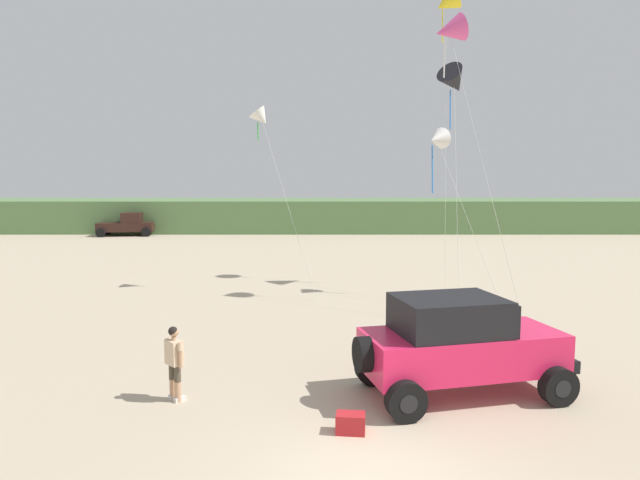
# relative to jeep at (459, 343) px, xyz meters

# --- Properties ---
(dune_ridge) EXTENTS (90.00, 9.61, 2.90)m
(dune_ridge) POSITION_rel_jeep_xyz_m (2.13, 41.02, 0.25)
(dune_ridge) COLOR #567A47
(dune_ridge) RESTS_ON ground_plane
(jeep) EXTENTS (5.02, 3.30, 2.26)m
(jeep) POSITION_rel_jeep_xyz_m (0.00, 0.00, 0.00)
(jeep) COLOR #EA2151
(jeep) RESTS_ON ground_plane
(person_watching) EXTENTS (0.47, 0.48, 1.67)m
(person_watching) POSITION_rel_jeep_xyz_m (-6.31, -0.31, -0.26)
(person_watching) COLOR tan
(person_watching) RESTS_ON ground_plane
(cooler_box) EXTENTS (0.60, 0.42, 0.38)m
(cooler_box) POSITION_rel_jeep_xyz_m (-2.54, -1.88, -1.01)
(cooler_box) COLOR #B21E23
(cooler_box) RESTS_ON ground_plane
(distant_pickup) EXTENTS (4.81, 2.91, 1.98)m
(distant_pickup) POSITION_rel_jeep_xyz_m (-19.67, 35.37, -0.26)
(distant_pickup) COLOR black
(distant_pickup) RESTS_ON ground_plane
(kite_red_delta) EXTENTS (2.34, 5.21, 11.10)m
(kite_red_delta) POSITION_rel_jeep_xyz_m (1.75, 9.55, 9.22)
(kite_red_delta) COLOR #E04C93
(kite_red_delta) RESTS_ON ground_plane
(kite_purple_stunt) EXTENTS (1.93, 5.68, 9.92)m
(kite_purple_stunt) POSITION_rel_jeep_xyz_m (2.77, 12.81, 7.90)
(kite_purple_stunt) COLOR black
(kite_purple_stunt) RESTS_ON ground_plane
(kite_green_box) EXTENTS (1.46, 3.06, 13.44)m
(kite_green_box) POSITION_rel_jeep_xyz_m (2.56, 13.84, 11.51)
(kite_green_box) COLOR yellow
(kite_green_box) RESTS_ON ground_plane
(kite_white_parafoil) EXTENTS (2.42, 4.32, 7.00)m
(kite_white_parafoil) POSITION_rel_jeep_xyz_m (1.62, 10.76, 5.25)
(kite_white_parafoil) COLOR white
(kite_white_parafoil) RESTS_ON ground_plane
(kite_yellow_diamond) EXTENTS (2.98, 2.75, 7.97)m
(kite_yellow_diamond) POSITION_rel_jeep_xyz_m (-5.63, 11.99, 6.24)
(kite_yellow_diamond) COLOR white
(kite_yellow_diamond) RESTS_ON ground_plane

